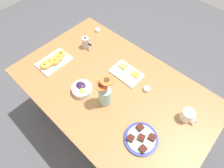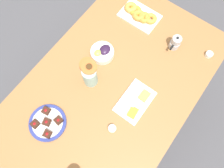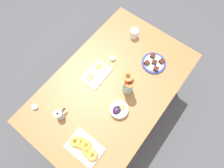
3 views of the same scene
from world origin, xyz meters
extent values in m
plane|color=#4C4C51|center=(0.00, 0.00, 0.00)|extent=(6.00, 6.00, 0.00)
cube|color=#9E6B3D|center=(0.00, 0.00, 0.72)|extent=(1.60, 1.00, 0.04)
cube|color=#9E6B3D|center=(0.72, -0.42, 0.35)|extent=(0.07, 0.07, 0.70)
cube|color=#9E6B3D|center=(-0.72, 0.42, 0.35)|extent=(0.07, 0.07, 0.70)
cube|color=#9E6B3D|center=(0.72, 0.42, 0.35)|extent=(0.07, 0.07, 0.70)
cylinder|color=white|center=(0.57, 0.16, 0.79)|extent=(0.08, 0.08, 0.09)
cylinder|color=brown|center=(0.57, 0.16, 0.82)|extent=(0.07, 0.07, 0.00)
torus|color=white|center=(0.62, 0.16, 0.79)|extent=(0.05, 0.01, 0.05)
cylinder|color=white|center=(-0.14, -0.19, 0.77)|extent=(0.16, 0.16, 0.05)
ellipsoid|color=#2D1938|center=(-0.16, -0.18, 0.79)|extent=(0.09, 0.07, 0.04)
ellipsoid|color=#9EC14C|center=(-0.12, -0.20, 0.79)|extent=(0.06, 0.05, 0.04)
cube|color=white|center=(0.00, 0.18, 0.75)|extent=(0.26, 0.17, 0.01)
cube|color=#EFB74C|center=(-0.06, 0.21, 0.76)|extent=(0.07, 0.05, 0.02)
cube|color=white|center=(0.02, 0.16, 0.76)|extent=(0.08, 0.07, 0.02)
cube|color=orange|center=(0.07, 0.21, 0.76)|extent=(0.07, 0.06, 0.01)
cube|color=white|center=(-0.55, -0.16, 0.75)|extent=(0.19, 0.28, 0.01)
torus|color=gold|center=(-0.56, -0.24, 0.77)|extent=(0.10, 0.10, 0.04)
torus|color=gold|center=(-0.56, -0.20, 0.77)|extent=(0.11, 0.11, 0.03)
torus|color=gold|center=(-0.54, -0.16, 0.77)|extent=(0.13, 0.13, 0.04)
torus|color=orange|center=(-0.54, -0.11, 0.77)|extent=(0.10, 0.10, 0.03)
torus|color=gold|center=(-0.56, -0.07, 0.77)|extent=(0.12, 0.12, 0.03)
cylinder|color=white|center=(-0.57, 0.40, 0.75)|extent=(0.05, 0.05, 0.03)
cylinder|color=#C68923|center=(-0.57, 0.40, 0.76)|extent=(0.04, 0.04, 0.01)
cylinder|color=white|center=(0.22, 0.16, 0.75)|extent=(0.05, 0.05, 0.03)
cylinder|color=maroon|center=(0.22, 0.16, 0.76)|extent=(0.04, 0.04, 0.01)
cylinder|color=navy|center=(0.43, -0.18, 0.75)|extent=(0.23, 0.23, 0.01)
cylinder|color=white|center=(0.43, -0.18, 0.75)|extent=(0.19, 0.19, 0.01)
cube|color=#381E14|center=(0.38, -0.13, 0.77)|extent=(0.05, 0.05, 0.02)
cone|color=red|center=(0.38, -0.13, 0.79)|extent=(0.02, 0.02, 0.01)
cube|color=#381E14|center=(0.48, -0.13, 0.77)|extent=(0.05, 0.05, 0.02)
cone|color=red|center=(0.48, -0.13, 0.79)|extent=(0.02, 0.02, 0.01)
cube|color=#381E14|center=(0.38, -0.23, 0.77)|extent=(0.05, 0.05, 0.02)
cone|color=red|center=(0.38, -0.23, 0.79)|extent=(0.02, 0.02, 0.01)
cube|color=#381E14|center=(0.48, -0.23, 0.77)|extent=(0.05, 0.05, 0.02)
cone|color=red|center=(0.48, -0.23, 0.79)|extent=(0.02, 0.02, 0.01)
cube|color=#381E14|center=(0.43, -0.18, 0.77)|extent=(0.05, 0.05, 0.02)
cone|color=red|center=(0.43, -0.18, 0.79)|extent=(0.02, 0.02, 0.01)
cylinder|color=#99C1B7|center=(0.05, -0.13, 0.82)|extent=(0.09, 0.09, 0.16)
cylinder|color=#3D702D|center=(0.06, -0.11, 0.95)|extent=(0.01, 0.01, 0.10)
cylinder|color=orange|center=(0.06, -0.11, 1.00)|extent=(0.09, 0.09, 0.01)
cylinder|color=#472D14|center=(0.06, -0.11, 1.01)|extent=(0.04, 0.04, 0.01)
cylinder|color=#3D702D|center=(0.04, -0.15, 0.93)|extent=(0.01, 0.01, 0.06)
cylinder|color=orange|center=(0.04, -0.15, 0.96)|extent=(0.09, 0.09, 0.01)
cylinder|color=#472D14|center=(0.04, -0.15, 0.97)|extent=(0.04, 0.04, 0.01)
cylinder|color=#B7B7BC|center=(-0.49, 0.17, 0.77)|extent=(0.07, 0.07, 0.05)
cylinder|color=#B7B7BC|center=(-0.49, 0.17, 0.79)|extent=(0.05, 0.05, 0.01)
cylinder|color=#B7B7BC|center=(-0.49, 0.17, 0.82)|extent=(0.06, 0.06, 0.04)
sphere|color=black|center=(-0.49, 0.17, 0.85)|extent=(0.02, 0.02, 0.02)
cube|color=black|center=(-0.43, 0.17, 0.80)|extent=(0.04, 0.01, 0.01)
camera|label=1|loc=(0.52, -0.56, 1.92)|focal=28.00mm
camera|label=2|loc=(0.37, 0.27, 2.08)|focal=35.00mm
camera|label=3|loc=(-0.45, -0.35, 2.22)|focal=28.00mm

